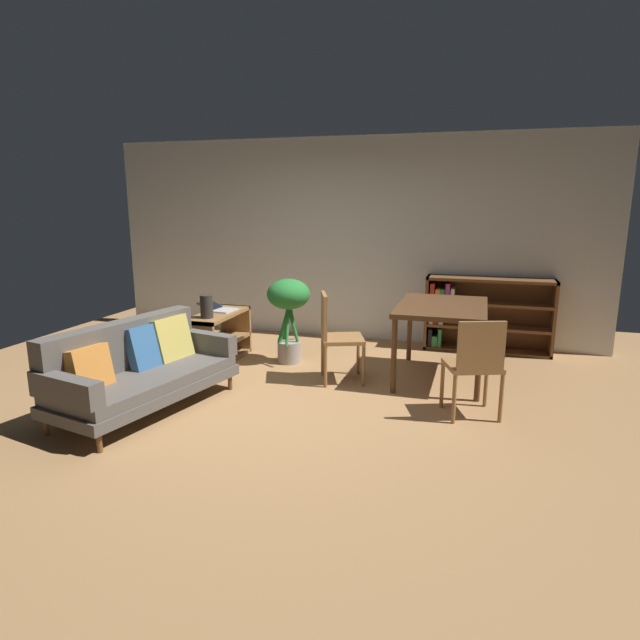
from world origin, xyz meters
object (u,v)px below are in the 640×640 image
at_px(fabric_couch, 139,367).
at_px(open_laptop, 219,308).
at_px(desk_speaker, 207,307).
at_px(dining_table, 442,313).
at_px(dining_chair_near, 475,362).
at_px(bookshelf, 480,314).
at_px(dining_chair_far, 335,333).
at_px(media_console, 218,338).
at_px(potted_floor_plant, 289,305).

height_order(fabric_couch, open_laptop, fabric_couch).
height_order(desk_speaker, dining_table, desk_speaker).
xyz_separation_m(desk_speaker, dining_chair_near, (2.92, -0.62, -0.20)).
height_order(fabric_couch, dining_table, dining_table).
relative_size(fabric_couch, bookshelf, 1.20).
relative_size(fabric_couch, dining_chair_near, 2.08).
distance_m(fabric_couch, dining_table, 3.08).
distance_m(desk_speaker, dining_chair_far, 1.51).
relative_size(media_console, dining_chair_far, 1.06).
relative_size(desk_speaker, potted_floor_plant, 0.26).
bearing_deg(bookshelf, dining_table, -106.63).
height_order(open_laptop, dining_chair_near, dining_chair_near).
xyz_separation_m(open_laptop, bookshelf, (3.00, 1.28, -0.14)).
bearing_deg(bookshelf, media_console, -154.30).
distance_m(open_laptop, potted_floor_plant, 0.87).
distance_m(fabric_couch, dining_chair_far, 1.97).
relative_size(open_laptop, potted_floor_plant, 0.45).
relative_size(fabric_couch, open_laptop, 4.21).
bearing_deg(dining_table, dining_chair_far, -159.28).
relative_size(potted_floor_plant, dining_table, 0.79).
relative_size(media_console, bookshelf, 0.65).
xyz_separation_m(media_console, desk_speaker, (0.01, -0.27, 0.43)).
xyz_separation_m(media_console, dining_chair_near, (2.94, -0.89, 0.23)).
xyz_separation_m(potted_floor_plant, dining_chair_far, (0.69, -0.48, -0.16)).
relative_size(desk_speaker, dining_chair_near, 0.29).
xyz_separation_m(open_laptop, dining_chair_far, (1.56, -0.42, -0.08)).
height_order(fabric_couch, dining_chair_near, dining_chair_near).
height_order(open_laptop, dining_table, dining_table).
height_order(fabric_couch, bookshelf, bookshelf).
bearing_deg(potted_floor_plant, dining_chair_near, -27.28).
bearing_deg(potted_floor_plant, bookshelf, 29.66).
bearing_deg(potted_floor_plant, open_laptop, -176.00).
bearing_deg(potted_floor_plant, dining_chair_far, -34.89).
relative_size(potted_floor_plant, dining_chair_far, 1.06).
relative_size(open_laptop, bookshelf, 0.29).
bearing_deg(bookshelf, dining_chair_far, -130.32).
height_order(fabric_couch, potted_floor_plant, potted_floor_plant).
relative_size(open_laptop, dining_chair_far, 0.47).
relative_size(desk_speaker, bookshelf, 0.17).
height_order(media_console, bookshelf, bookshelf).
distance_m(media_console, desk_speaker, 0.51).
bearing_deg(fabric_couch, dining_chair_far, 39.59).
height_order(media_console, dining_table, dining_table).
distance_m(dining_chair_near, bookshelf, 2.31).
height_order(open_laptop, bookshelf, bookshelf).
xyz_separation_m(media_console, dining_chair_far, (1.51, -0.28, 0.24)).
bearing_deg(fabric_couch, open_laptop, 91.33).
height_order(fabric_couch, dining_chair_far, dining_chair_far).
xyz_separation_m(desk_speaker, potted_floor_plant, (0.80, 0.48, -0.03)).
relative_size(fabric_couch, desk_speaker, 7.20).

